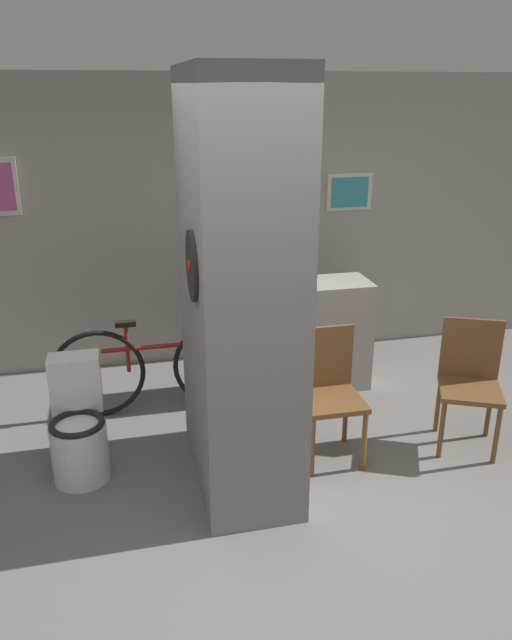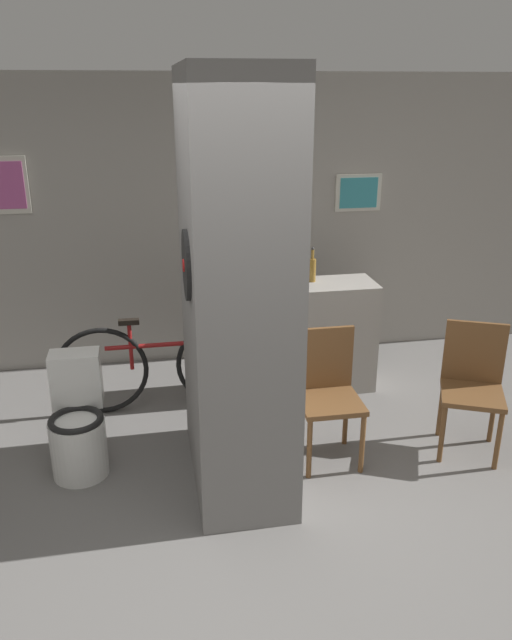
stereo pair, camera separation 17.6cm
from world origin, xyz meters
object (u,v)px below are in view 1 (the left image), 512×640
(toilet, at_px, (79,429))
(chair_near_pillar, at_px, (328,388))
(chair_by_doorway, at_px, (470,378))
(bicycle, at_px, (160,367))
(bottle_tall, at_px, (307,268))

(toilet, bearing_deg, chair_near_pillar, -4.45)
(chair_by_doorway, bearing_deg, toilet, -160.11)
(bicycle, height_order, bottle_tall, bottle_tall)
(toilet, xyz_separation_m, chair_by_doorway, (2.75, -0.21, 0.18))
(chair_near_pillar, distance_m, bicycle, 1.43)
(toilet, relative_size, bottle_tall, 2.70)
(toilet, relative_size, chair_near_pillar, 0.85)
(toilet, height_order, chair_near_pillar, chair_near_pillar)
(chair_near_pillar, relative_size, bottle_tall, 3.16)
(chair_by_doorway, distance_m, bottle_tall, 1.58)
(bottle_tall, bearing_deg, chair_near_pillar, -99.07)
(chair_near_pillar, xyz_separation_m, bottle_tall, (0.18, 1.13, 0.54))
(chair_by_doorway, height_order, bicycle, chair_by_doorway)
(bottle_tall, bearing_deg, toilet, -152.08)
(chair_near_pillar, relative_size, bicycle, 0.55)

